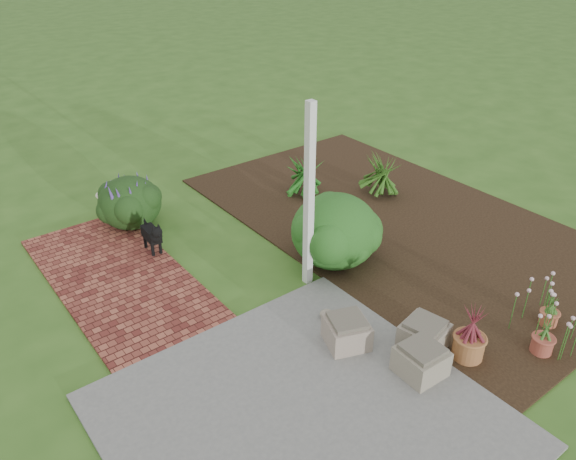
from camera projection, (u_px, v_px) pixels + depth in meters
ground at (294, 293)px, 7.39m from camera, size 80.00×80.00×0.00m
concrete_patio at (305, 421)px, 5.51m from camera, size 3.50×3.50×0.04m
brick_path at (118, 276)px, 7.68m from camera, size 1.60×3.50×0.04m
garden_bed at (397, 221)px, 9.05m from camera, size 4.00×7.00×0.03m
veranda_post at (309, 199)px, 6.99m from camera, size 0.10×0.10×2.50m
stone_trough_near at (424, 336)px, 6.34m from camera, size 0.54×0.54×0.31m
stone_trough_mid at (421, 361)px, 5.99m from camera, size 0.48×0.48×0.31m
stone_trough_far at (347, 333)px, 6.39m from camera, size 0.59×0.59×0.31m
black_dog at (152, 234)px, 8.05m from camera, size 0.19×0.57×0.49m
cream_ceramic_urn at (108, 205)px, 9.08m from camera, size 0.32×0.32×0.38m
evergreen_shrub at (335, 229)px, 7.74m from camera, size 1.59×1.59×1.04m
agapanthus_clump_back at (380, 171)px, 9.68m from camera, size 1.25×1.25×0.86m
agapanthus_clump_front at (303, 172)px, 9.67m from camera, size 1.22×1.22×0.84m
pink_flower_patch at (554, 313)px, 6.50m from camera, size 1.15×1.15×0.59m
terracotta_pot_bronze at (468, 347)px, 6.22m from camera, size 0.36×0.36×0.28m
terracotta_pot_small_left at (549, 318)px, 6.75m from camera, size 0.27×0.27×0.18m
terracotta_pot_small_right at (542, 344)px, 6.31m from camera, size 0.27×0.27×0.20m
purple_flowering_bush at (130, 201)px, 8.78m from camera, size 1.13×1.13×0.83m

